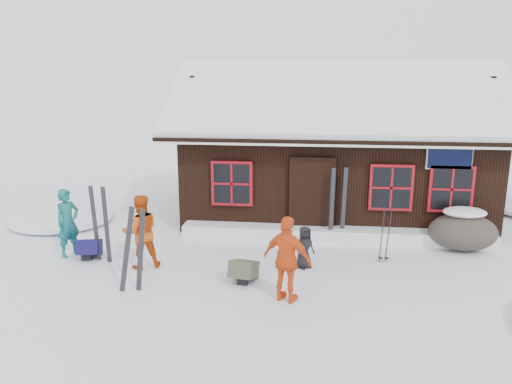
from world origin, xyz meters
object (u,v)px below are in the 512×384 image
at_px(skier_orange_left, 141,232).
at_px(backpack_olive, 244,273).
at_px(boulder, 463,231).
at_px(ski_poles, 385,236).
at_px(ski_pair_left, 134,251).
at_px(skier_crouched, 305,247).
at_px(backpack_blue, 90,250).
at_px(skier_orange_right, 287,260).
at_px(skier_teal, 68,223).

bearing_deg(skier_orange_left, backpack_olive, 140.57).
height_order(boulder, backpack_olive, boulder).
height_order(ski_poles, backpack_olive, ski_poles).
xyz_separation_m(boulder, ski_pair_left, (-6.82, -3.10, 0.35)).
distance_m(boulder, backpack_olive, 5.41).
relative_size(skier_crouched, boulder, 0.59).
distance_m(boulder, backpack_blue, 8.60).
bearing_deg(skier_crouched, skier_orange_right, -139.84).
relative_size(skier_orange_right, ski_poles, 1.26).
bearing_deg(ski_pair_left, backpack_olive, 27.84).
distance_m(skier_orange_left, ski_poles, 5.27).
distance_m(skier_teal, boulder, 9.08).
bearing_deg(skier_teal, backpack_blue, -70.65).
relative_size(skier_teal, skier_orange_left, 0.98).
xyz_separation_m(skier_teal, skier_orange_right, (5.02, -1.74, 0.02)).
relative_size(skier_orange_right, boulder, 1.02).
relative_size(skier_orange_left, skier_crouched, 1.72).
bearing_deg(skier_orange_left, skier_orange_right, 130.95).
height_order(skier_crouched, boulder, skier_crouched).
relative_size(ski_pair_left, backpack_olive, 2.75).
bearing_deg(skier_orange_left, boulder, 167.72).
height_order(skier_teal, skier_crouched, skier_teal).
bearing_deg(ski_poles, backpack_blue, -175.45).
relative_size(skier_crouched, backpack_olive, 1.48).
height_order(boulder, ski_pair_left, ski_pair_left).
height_order(boulder, backpack_blue, boulder).
bearing_deg(ski_poles, skier_teal, -176.40).
relative_size(ski_poles, backpack_olive, 2.04).
distance_m(skier_orange_right, backpack_blue, 4.86).
xyz_separation_m(skier_orange_right, boulder, (3.94, 3.17, -0.34)).
height_order(ski_pair_left, backpack_olive, ski_pair_left).
xyz_separation_m(skier_teal, skier_orange_left, (1.86, -0.48, 0.02)).
distance_m(ski_pair_left, backpack_blue, 2.38).
xyz_separation_m(skier_teal, ski_pair_left, (2.14, -1.67, 0.03)).
relative_size(ski_pair_left, ski_poles, 1.35).
height_order(skier_orange_left, skier_orange_right, skier_orange_right).
xyz_separation_m(skier_crouched, backpack_blue, (-4.81, 0.04, -0.29)).
distance_m(skier_orange_right, skier_crouched, 1.68).
bearing_deg(ski_pair_left, boulder, 32.75).
distance_m(skier_teal, ski_poles, 7.06).
bearing_deg(ski_poles, skier_crouched, -162.18).
bearing_deg(skier_orange_left, ski_pair_left, 75.82).
xyz_separation_m(boulder, backpack_blue, (-8.46, -1.51, -0.30)).
bearing_deg(backpack_blue, skier_teal, 158.05).
relative_size(skier_orange_right, backpack_blue, 2.59).
bearing_deg(skier_orange_right, skier_teal, 4.64).
distance_m(skier_crouched, ski_poles, 1.83).
distance_m(skier_teal, skier_orange_right, 5.32).
bearing_deg(boulder, skier_orange_right, -141.15).
bearing_deg(backpack_blue, skier_crouched, -13.48).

